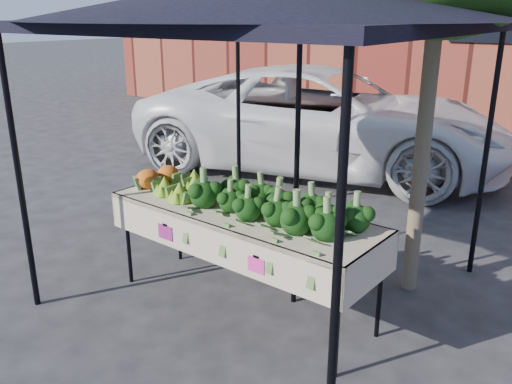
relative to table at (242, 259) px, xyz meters
name	(u,v)px	position (x,y,z in m)	size (l,w,h in m)	color
ground	(263,312)	(0.20, 0.03, -0.45)	(90.00, 90.00, 0.00)	#252527
table	(242,259)	(0.00, 0.00, 0.00)	(2.43, 0.91, 0.90)	beige
canopy	(267,144)	(-0.04, 0.41, 0.92)	(3.16, 3.16, 2.74)	black
broccoli_heap	(276,200)	(0.33, 0.03, 0.60)	(1.50, 0.60, 0.29)	black
romanesco_cluster	(185,181)	(-0.66, 0.04, 0.56)	(0.45, 0.59, 0.22)	#9BBF26
cauliflower_pair	(158,175)	(-1.03, 0.07, 0.55)	(0.25, 0.45, 0.20)	orange
street_tree	(430,75)	(1.05, 1.19, 1.50)	(1.98, 1.98, 3.90)	#1E4C14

